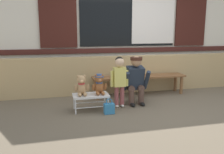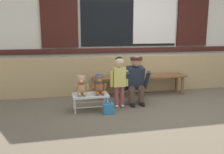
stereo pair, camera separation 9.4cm
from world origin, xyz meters
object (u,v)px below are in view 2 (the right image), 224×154
at_px(teddy_bear_plain, 81,86).
at_px(handbag_on_ground, 109,108).
at_px(adult_crouching, 136,80).
at_px(wooden_bench_long, 140,79).
at_px(small_display_bench, 90,96).
at_px(child_standing, 119,76).
at_px(teddy_bear_with_hat, 99,84).

relative_size(teddy_bear_plain, handbag_on_ground, 1.34).
relative_size(teddy_bear_plain, adult_crouching, 0.38).
height_order(wooden_bench_long, handbag_on_ground, wooden_bench_long).
bearing_deg(small_display_bench, wooden_bench_long, 33.20).
bearing_deg(wooden_bench_long, child_standing, -132.67).
relative_size(small_display_bench, adult_crouching, 0.67).
bearing_deg(child_standing, teddy_bear_with_hat, -168.97).
bearing_deg(small_display_bench, adult_crouching, 12.53).
distance_m(wooden_bench_long, handbag_on_ground, 1.43).
height_order(small_display_bench, child_standing, child_standing).
bearing_deg(small_display_bench, teddy_bear_with_hat, 0.77).
xyz_separation_m(wooden_bench_long, small_display_bench, (-1.22, -0.80, -0.11)).
relative_size(child_standing, handbag_on_ground, 3.52).
height_order(teddy_bear_plain, teddy_bear_with_hat, same).
height_order(wooden_bench_long, adult_crouching, adult_crouching).
relative_size(small_display_bench, teddy_bear_with_hat, 1.76).
bearing_deg(teddy_bear_with_hat, teddy_bear_plain, -179.87).
xyz_separation_m(small_display_bench, handbag_on_ground, (0.28, -0.25, -0.17)).
bearing_deg(teddy_bear_plain, teddy_bear_with_hat, 0.13).
height_order(child_standing, adult_crouching, child_standing).
bearing_deg(teddy_bear_plain, small_display_bench, -0.51).
height_order(teddy_bear_plain, adult_crouching, adult_crouching).
distance_m(small_display_bench, handbag_on_ground, 0.41).
xyz_separation_m(wooden_bench_long, teddy_bear_with_hat, (-1.06, -0.80, 0.10)).
height_order(teddy_bear_plain, child_standing, child_standing).
relative_size(teddy_bear_with_hat, adult_crouching, 0.38).
bearing_deg(adult_crouching, teddy_bear_with_hat, -165.10).
relative_size(small_display_bench, handbag_on_ground, 2.35).
bearing_deg(wooden_bench_long, adult_crouching, -116.62).
height_order(teddy_bear_plain, handbag_on_ground, teddy_bear_plain).
distance_m(wooden_bench_long, teddy_bear_plain, 1.60).
xyz_separation_m(teddy_bear_with_hat, child_standing, (0.40, 0.08, 0.12)).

